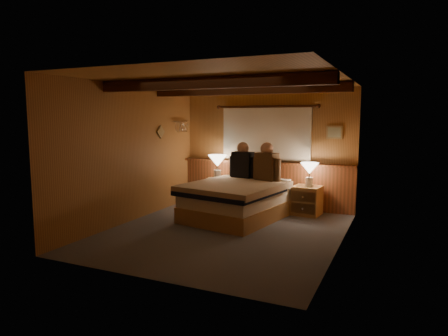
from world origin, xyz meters
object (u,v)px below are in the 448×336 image
Objects in this scene: person_right at (267,165)px; duffel_bag at (211,202)px; nightstand_left at (218,192)px; bed at (237,200)px; lamp_right at (310,170)px; nightstand_right at (307,200)px; person_left at (243,163)px; lamp_left at (217,162)px.

person_right is 1.38m from duffel_bag.
person_right reaches higher than nightstand_left.
person_right is (0.38, 0.53, 0.61)m from bed.
lamp_right is at bearing 35.97° from person_right.
nightstand_left is 1.32× the size of lamp_right.
nightstand_right is 1.02× the size of duffel_bag.
nightstand_left is 0.94m from person_left.
person_left is at bearing -29.67° from nightstand_left.
person_left is at bearing 9.43° from duffel_bag.
person_left is (-1.29, -0.11, 0.08)m from lamp_right.
lamp_left is 1.13× the size of lamp_right.
person_left reaches higher than nightstand_left.
duffel_bag is at bearing -147.73° from person_left.
bed is 1.18m from nightstand_left.
nightstand_left is at bearing -176.49° from nightstand_right.
bed is 4.80× the size of lamp_right.
bed is at bearing -145.37° from lamp_right.
nightstand_left is at bearing 142.24° from bed.
bed is at bearing -59.76° from nightstand_left.
person_left reaches higher than lamp_right.
bed is 0.87m from duffel_bag.
nightstand_left is 0.64m from lamp_left.
lamp_left is 0.70× the size of person_left.
bed is 2.97× the size of person_left.
nightstand_right is 0.59m from lamp_right.
lamp_right is at bearing -17.77° from nightstand_right.
nightstand_left is 0.48m from duffel_bag.
person_right is at bearing -28.14° from nightstand_left.
person_left is at bearing 113.43° from bed.
duffel_bag is at bearing 160.74° from bed.
bed is 0.89m from person_right.
lamp_right is at bearing 44.63° from bed.
lamp_left is at bearing -175.26° from nightstand_right.
bed is at bearing -43.67° from duffel_bag.
person_right reaches higher than bed.
person_left is 1.02m from duffel_bag.
nightstand_right is 1.88m from duffel_bag.
person_right reaches higher than duffel_bag.
duffel_bag is at bearing -156.08° from person_right.
bed is 3.99× the size of duffel_bag.
lamp_left reaches higher than duffel_bag.
lamp_left is at bearing 178.49° from lamp_right.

